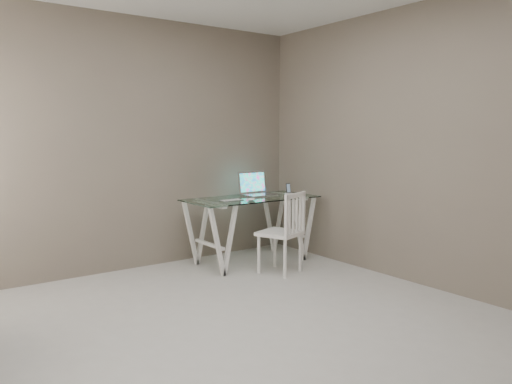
{
  "coord_description": "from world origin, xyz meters",
  "views": [
    {
      "loc": [
        -2.09,
        -2.86,
        1.47
      ],
      "look_at": [
        1.0,
        1.39,
        0.85
      ],
      "focal_mm": 35.0,
      "sensor_mm": 36.0,
      "label": 1
    }
  ],
  "objects": [
    {
      "name": "room",
      "position": [
        -0.06,
        0.02,
        1.72
      ],
      "size": [
        4.5,
        4.52,
        2.71
      ],
      "color": "#BAB8B3",
      "rests_on": "ground"
    },
    {
      "name": "desk",
      "position": [
        1.15,
        1.69,
        0.38
      ],
      "size": [
        1.5,
        0.7,
        0.75
      ],
      "color": "silver",
      "rests_on": "ground"
    },
    {
      "name": "chair",
      "position": [
        1.18,
        1.11,
        0.48
      ],
      "size": [
        0.51,
        0.51,
        0.86
      ],
      "rotation": [
        0.0,
        0.0,
        0.35
      ],
      "color": "white",
      "rests_on": "ground"
    },
    {
      "name": "laptop",
      "position": [
        1.35,
        1.86,
        0.81
      ],
      "size": [
        0.39,
        0.31,
        0.27
      ],
      "color": "silver",
      "rests_on": "desk"
    },
    {
      "name": "keyboard",
      "position": [
        0.84,
        1.62,
        0.75
      ],
      "size": [
        0.26,
        0.11,
        0.01
      ],
      "primitive_type": "cube",
      "color": "silver",
      "rests_on": "desk"
    },
    {
      "name": "mouse",
      "position": [
        1.0,
        1.47,
        0.76
      ],
      "size": [
        0.1,
        0.06,
        0.03
      ],
      "primitive_type": "ellipsoid",
      "color": "white",
      "rests_on": "desk"
    },
    {
      "name": "phone_dock",
      "position": [
        1.7,
        1.7,
        0.78
      ],
      "size": [
        0.07,
        0.07,
        0.13
      ],
      "color": "white",
      "rests_on": "desk"
    }
  ]
}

